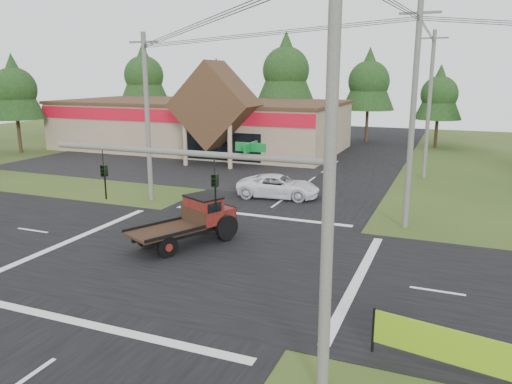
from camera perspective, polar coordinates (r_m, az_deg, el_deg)
The scene contains 19 objects.
ground at distance 22.76m, azimuth -6.17°, elevation -7.32°, with size 120.00×120.00×0.00m, color #2F4418.
road_ns at distance 22.76m, azimuth -6.17°, elevation -7.30°, with size 12.00×120.00×0.02m, color black.
road_ew at distance 22.76m, azimuth -6.17°, elevation -7.29°, with size 120.00×12.00×0.02m, color black.
parking_apron at distance 45.51m, azimuth -10.51°, elevation 3.01°, with size 28.00×14.00×0.02m, color black.
cvs_building at distance 55.04m, azimuth -6.22°, elevation 7.82°, with size 30.40×18.20×9.19m.
traffic_signal_mast at distance 12.56m, azimuth 0.72°, elevation -3.20°, with size 8.12×0.24×7.00m.
utility_pole_nr at distance 11.77m, azimuth 8.39°, elevation 1.63°, with size 2.00×0.30×11.00m.
utility_pole_nw at distance 32.42m, azimuth -12.32°, elevation 8.41°, with size 2.00×0.30×10.50m.
utility_pole_ne at distance 26.89m, azimuth 17.47°, elevation 8.23°, with size 2.00×0.30×11.50m.
utility_pole_n at distance 40.84m, azimuth 19.18°, elevation 9.44°, with size 2.00×0.30×11.20m.
tree_row_a at distance 71.15m, azimuth -12.71°, elevation 13.06°, with size 6.72×6.72×12.12m.
tree_row_b at distance 67.82m, azimuth -4.53°, elevation 12.20°, with size 5.60×5.60×10.10m.
tree_row_c at distance 63.04m, azimuth 3.44°, elevation 13.97°, with size 7.28×7.28×13.13m.
tree_row_d at distance 61.57m, azimuth 12.79°, elevation 12.44°, with size 6.16×6.16×11.11m.
tree_row_e at distance 58.79m, azimuth 20.23°, elevation 10.62°, with size 5.04×5.04×9.09m.
tree_side_w at distance 57.27m, azimuth -25.92°, elevation 10.73°, with size 5.60×5.60×10.10m.
antique_flatbed_truck at distance 24.00m, azimuth -8.10°, elevation -3.42°, with size 2.07×5.43×2.27m, color #500B13, non-canonical shape.
roadside_banner at distance 15.07m, azimuth 20.83°, elevation -16.55°, with size 4.15×0.12×1.42m, color #72A415, non-canonical shape.
white_pickup at distance 33.06m, azimuth 2.57°, elevation 0.66°, with size 2.50×5.42×1.51m, color white.
Camera 1 is at (10.18, -18.72, 8.00)m, focal length 35.00 mm.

